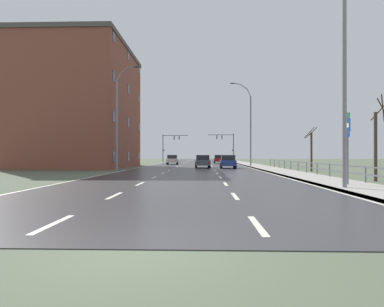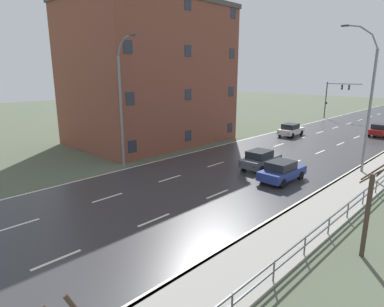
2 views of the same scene
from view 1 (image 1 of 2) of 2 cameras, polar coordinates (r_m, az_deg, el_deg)
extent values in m
cube|color=#4C5642|center=(53.75, 0.65, -1.98)|extent=(160.00, 160.00, 0.12)
cube|color=#303033|center=(65.75, 0.87, -1.60)|extent=(14.00, 120.00, 0.02)
cube|color=beige|center=(8.60, -22.18, -10.87)|extent=(0.16, 2.20, 0.01)
cube|color=beige|center=(13.65, -12.85, -6.89)|extent=(0.16, 2.20, 0.01)
cube|color=beige|center=(18.90, -8.69, -5.03)|extent=(0.16, 2.20, 0.01)
cube|color=beige|center=(24.21, -6.35, -3.97)|extent=(0.16, 2.20, 0.01)
cube|color=beige|center=(29.56, -4.86, -3.29)|extent=(0.16, 2.20, 0.01)
cube|color=beige|center=(34.92, -3.82, -2.81)|extent=(0.16, 2.20, 0.01)
cube|color=beige|center=(40.30, -3.07, -2.46)|extent=(0.16, 2.20, 0.01)
cube|color=beige|center=(45.67, -2.49, -2.20)|extent=(0.16, 2.20, 0.01)
cube|color=beige|center=(51.06, -2.03, -1.98)|extent=(0.16, 2.20, 0.01)
cube|color=beige|center=(56.44, -1.66, -1.81)|extent=(0.16, 2.20, 0.01)
cube|color=beige|center=(61.83, -1.36, -1.67)|extent=(0.16, 2.20, 0.01)
cube|color=beige|center=(67.22, -1.10, -1.55)|extent=(0.16, 2.20, 0.01)
cube|color=beige|center=(72.62, -0.88, -1.45)|extent=(0.16, 2.20, 0.01)
cube|color=beige|center=(78.01, -0.70, -1.37)|extent=(0.16, 2.20, 0.01)
cube|color=beige|center=(83.40, -0.53, -1.29)|extent=(0.16, 2.20, 0.01)
cube|color=beige|center=(88.80, -0.39, -1.22)|extent=(0.16, 2.20, 0.01)
cube|color=beige|center=(94.19, -0.26, -1.16)|extent=(0.16, 2.20, 0.01)
cube|color=beige|center=(99.59, -0.15, -1.11)|extent=(0.16, 2.20, 0.01)
cube|color=beige|center=(104.99, -0.05, -1.07)|extent=(0.16, 2.20, 0.01)
cube|color=beige|center=(110.38, 0.04, -1.02)|extent=(0.16, 2.20, 0.01)
cube|color=beige|center=(115.78, 0.13, -0.98)|extent=(0.16, 2.20, 0.01)
cube|color=beige|center=(121.18, 0.20, -0.95)|extent=(0.16, 2.20, 0.01)
cube|color=beige|center=(7.98, 10.90, -11.72)|extent=(0.16, 2.20, 0.01)
cube|color=beige|center=(13.27, 7.19, -7.09)|extent=(0.16, 2.20, 0.01)
cube|color=beige|center=(18.63, 5.63, -5.10)|extent=(0.16, 2.20, 0.01)
cube|color=beige|center=(24.00, 4.78, -4.00)|extent=(0.16, 2.20, 0.01)
cube|color=beige|center=(29.39, 4.23, -3.30)|extent=(0.16, 2.20, 0.01)
cube|color=beige|center=(34.78, 3.86, -2.82)|extent=(0.16, 2.20, 0.01)
cube|color=beige|center=(40.17, 3.59, -2.47)|extent=(0.16, 2.20, 0.01)
cube|color=beige|center=(45.56, 3.38, -2.20)|extent=(0.16, 2.20, 0.01)
cube|color=beige|center=(50.96, 3.21, -1.99)|extent=(0.16, 2.20, 0.01)
cube|color=beige|center=(56.35, 3.08, -1.82)|extent=(0.16, 2.20, 0.01)
cube|color=beige|center=(61.75, 2.97, -1.67)|extent=(0.16, 2.20, 0.01)
cube|color=beige|center=(67.15, 2.88, -1.56)|extent=(0.16, 2.20, 0.01)
cube|color=beige|center=(72.54, 2.80, -1.45)|extent=(0.16, 2.20, 0.01)
cube|color=beige|center=(77.94, 2.73, -1.37)|extent=(0.16, 2.20, 0.01)
cube|color=beige|center=(83.34, 2.67, -1.29)|extent=(0.16, 2.20, 0.01)
cube|color=beige|center=(88.74, 2.62, -1.22)|extent=(0.16, 2.20, 0.01)
cube|color=beige|center=(94.14, 2.58, -1.17)|extent=(0.16, 2.20, 0.01)
cube|color=beige|center=(99.54, 2.54, -1.11)|extent=(0.16, 2.20, 0.01)
cube|color=beige|center=(104.94, 2.50, -1.07)|extent=(0.16, 2.20, 0.01)
cube|color=beige|center=(110.34, 2.47, -1.02)|extent=(0.16, 2.20, 0.01)
cube|color=beige|center=(115.73, 2.44, -0.98)|extent=(0.16, 2.20, 0.01)
cube|color=beige|center=(121.13, 2.41, -0.95)|extent=(0.16, 2.20, 0.01)
cube|color=beige|center=(65.99, 6.83, -1.58)|extent=(0.16, 120.00, 0.01)
cube|color=beige|center=(66.22, -5.07, -1.57)|extent=(0.16, 120.00, 0.01)
cube|color=gray|center=(66.15, 8.25, -1.54)|extent=(3.00, 120.00, 0.12)
cube|color=slate|center=(66.01, 7.03, -1.55)|extent=(0.16, 120.00, 0.12)
cube|color=#515459|center=(30.26, 18.63, -1.45)|extent=(0.06, 31.15, 0.08)
cube|color=#515459|center=(30.28, 18.64, -2.20)|extent=(0.06, 31.15, 0.08)
cylinder|color=#515459|center=(20.57, 27.04, -3.29)|extent=(0.07, 0.07, 1.00)
cylinder|color=#515459|center=(22.94, 24.28, -2.97)|extent=(0.07, 0.07, 1.00)
cylinder|color=#515459|center=(25.36, 22.03, -2.71)|extent=(0.07, 0.07, 1.00)
cylinder|color=#515459|center=(27.81, 20.18, -2.49)|extent=(0.07, 0.07, 1.00)
cylinder|color=#515459|center=(30.28, 18.64, -2.30)|extent=(0.07, 0.07, 1.00)
cylinder|color=#515459|center=(32.77, 17.32, -2.14)|extent=(0.07, 0.07, 1.00)
cylinder|color=#515459|center=(35.28, 16.20, -2.00)|extent=(0.07, 0.07, 1.00)
cylinder|color=#515459|center=(37.80, 15.22, -1.88)|extent=(0.07, 0.07, 1.00)
cylinder|color=#515459|center=(40.32, 14.36, -1.78)|extent=(0.07, 0.07, 1.00)
cylinder|color=#515459|center=(42.86, 13.61, -1.68)|extent=(0.07, 0.07, 1.00)
cylinder|color=#515459|center=(45.40, 12.94, -1.60)|extent=(0.07, 0.07, 1.00)
cylinder|color=slate|center=(17.37, 24.13, 9.68)|extent=(0.20, 0.20, 9.18)
cylinder|color=slate|center=(46.99, 9.79, 3.64)|extent=(0.20, 0.20, 9.52)
cylinder|color=slate|center=(47.60, 9.50, 9.98)|extent=(0.57, 0.11, 1.06)
cylinder|color=slate|center=(47.67, 8.66, 10.98)|extent=(0.98, 0.11, 0.73)
cylinder|color=slate|center=(47.65, 7.42, 11.50)|extent=(1.12, 0.11, 0.30)
cube|color=#333335|center=(47.61, 6.75, 11.57)|extent=(0.56, 0.24, 0.12)
cylinder|color=slate|center=(35.41, -12.45, 4.55)|extent=(0.20, 0.20, 9.08)
cylinder|color=slate|center=(36.11, -12.14, 12.40)|extent=(0.48, 0.11, 0.86)
cylinder|color=slate|center=(36.13, -11.26, 13.47)|extent=(0.80, 0.11, 0.60)
cylinder|color=slate|center=(36.04, -9.98, 14.05)|extent=(0.90, 0.11, 0.26)
cube|color=#333335|center=(35.96, -9.27, 14.13)|extent=(0.56, 0.24, 0.12)
cylinder|color=slate|center=(18.87, 24.59, 0.59)|extent=(0.09, 0.09, 3.74)
cube|color=#146633|center=(18.96, 24.52, 5.80)|extent=(0.03, 0.56, 0.24)
cube|color=#143899|center=(18.91, 24.53, 4.29)|extent=(0.03, 0.68, 0.68)
cube|color=white|center=(18.91, 24.47, 4.29)|extent=(0.01, 0.44, 0.22)
cube|color=#143899|center=(18.88, 24.53, 2.87)|extent=(0.03, 0.52, 0.22)
cylinder|color=#38383A|center=(76.12, 6.95, 0.95)|extent=(0.18, 0.18, 6.28)
cylinder|color=#38383A|center=(76.03, 4.82, 3.13)|extent=(5.66, 0.12, 0.12)
cube|color=black|center=(76.02, 5.04, 2.72)|extent=(0.20, 0.28, 0.80)
sphere|color=#2D2D2D|center=(75.88, 5.04, 2.92)|extent=(0.14, 0.14, 0.14)
sphere|color=#2D2D2D|center=(75.87, 5.04, 2.72)|extent=(0.14, 0.14, 0.14)
sphere|color=green|center=(75.86, 5.04, 2.52)|extent=(0.14, 0.14, 0.14)
cube|color=black|center=(75.96, 4.18, 2.72)|extent=(0.20, 0.28, 0.80)
sphere|color=#2D2D2D|center=(75.83, 4.19, 2.92)|extent=(0.14, 0.14, 0.14)
sphere|color=#2D2D2D|center=(75.81, 4.19, 2.72)|extent=(0.14, 0.14, 0.14)
sphere|color=green|center=(75.80, 4.19, 2.53)|extent=(0.14, 0.14, 0.14)
cube|color=black|center=(76.04, 6.79, 0.55)|extent=(0.18, 0.12, 0.32)
cylinder|color=#38383A|center=(77.07, -4.88, 0.91)|extent=(0.18, 0.18, 6.20)
cylinder|color=#38383A|center=(76.90, -2.80, 3.03)|extent=(5.62, 0.12, 0.12)
cube|color=black|center=(76.89, -3.01, 2.62)|extent=(0.20, 0.28, 0.80)
sphere|color=#2D2D2D|center=(76.75, -3.02, 2.82)|extent=(0.14, 0.14, 0.14)
sphere|color=#F2AD19|center=(76.74, -3.02, 2.63)|extent=(0.14, 0.14, 0.14)
sphere|color=#2D2D2D|center=(76.73, -3.02, 2.43)|extent=(0.14, 0.14, 0.14)
cube|color=black|center=(76.80, -2.17, 2.63)|extent=(0.20, 0.28, 0.80)
sphere|color=#2D2D2D|center=(76.67, -2.18, 2.83)|extent=(0.14, 0.14, 0.14)
sphere|color=#F2AD19|center=(76.65, -2.18, 2.63)|extent=(0.14, 0.14, 0.14)
sphere|color=#2D2D2D|center=(76.64, -2.18, 2.44)|extent=(0.14, 0.14, 0.14)
cube|color=black|center=(76.98, -4.72, 0.54)|extent=(0.18, 0.12, 0.32)
cube|color=maroon|center=(64.66, 4.48, -1.05)|extent=(1.77, 4.11, 0.64)
cube|color=black|center=(64.40, 4.49, -0.50)|extent=(1.57, 2.01, 0.60)
cube|color=slate|center=(65.35, 4.46, -0.52)|extent=(1.40, 0.08, 0.51)
cylinder|color=black|center=(65.97, 5.14, -1.31)|extent=(0.22, 0.66, 0.66)
cylinder|color=black|center=(65.90, 3.73, -1.31)|extent=(0.22, 0.66, 0.66)
cylinder|color=black|center=(63.44, 5.27, -1.36)|extent=(0.22, 0.66, 0.66)
cylinder|color=black|center=(63.36, 3.80, -1.36)|extent=(0.22, 0.66, 0.66)
cube|color=red|center=(62.60, 3.96, -1.08)|extent=(0.16, 0.04, 0.14)
cube|color=red|center=(62.66, 5.17, -1.08)|extent=(0.16, 0.04, 0.14)
cube|color=#474C51|center=(41.88, 1.78, -1.52)|extent=(1.88, 4.15, 0.64)
cube|color=black|center=(41.62, 1.79, -0.67)|extent=(1.62, 2.04, 0.60)
cube|color=slate|center=(42.57, 1.76, -0.69)|extent=(1.41, 0.12, 0.51)
cylinder|color=black|center=(43.19, 2.81, -1.90)|extent=(0.24, 0.67, 0.66)
cylinder|color=black|center=(43.14, 0.66, -1.90)|extent=(0.24, 0.67, 0.66)
cylinder|color=black|center=(40.65, 2.97, -2.01)|extent=(0.24, 0.67, 0.66)
cylinder|color=black|center=(40.60, 0.69, -2.01)|extent=(0.24, 0.67, 0.66)
cube|color=red|center=(39.84, 0.91, -1.59)|extent=(0.16, 0.04, 0.14)
cube|color=red|center=(39.88, 2.81, -1.58)|extent=(0.16, 0.04, 0.14)
cube|color=navy|center=(40.22, 6.02, -1.57)|extent=(1.86, 4.14, 0.64)
cube|color=black|center=(39.96, 6.04, -0.69)|extent=(1.61, 2.04, 0.60)
cube|color=slate|center=(40.91, 5.97, -0.71)|extent=(1.41, 0.11, 0.51)
cylinder|color=black|center=(41.54, 7.05, -1.97)|extent=(0.24, 0.67, 0.66)
cylinder|color=black|center=(41.47, 4.82, -1.97)|extent=(0.24, 0.67, 0.66)
cylinder|color=black|center=(39.01, 7.30, -2.08)|extent=(0.24, 0.67, 0.66)
cylinder|color=black|center=(38.93, 4.92, -2.09)|extent=(0.24, 0.67, 0.66)
cube|color=red|center=(38.16, 5.18, -1.65)|extent=(0.16, 0.04, 0.14)
cube|color=red|center=(38.23, 7.15, -1.64)|extent=(0.16, 0.04, 0.14)
cube|color=silver|center=(57.07, -3.29, -1.17)|extent=(1.88, 4.15, 0.64)
cube|color=black|center=(56.81, -3.31, -0.54)|extent=(1.62, 2.04, 0.60)
cube|color=slate|center=(57.76, -3.25, -0.56)|extent=(1.41, 0.12, 0.51)
cylinder|color=black|center=(58.30, -2.42, -1.46)|extent=(0.24, 0.67, 0.66)
cylinder|color=black|center=(58.39, -4.01, -1.46)|extent=(0.24, 0.67, 0.66)
cylinder|color=black|center=(55.76, -2.54, -1.52)|extent=(0.24, 0.67, 0.66)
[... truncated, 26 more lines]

